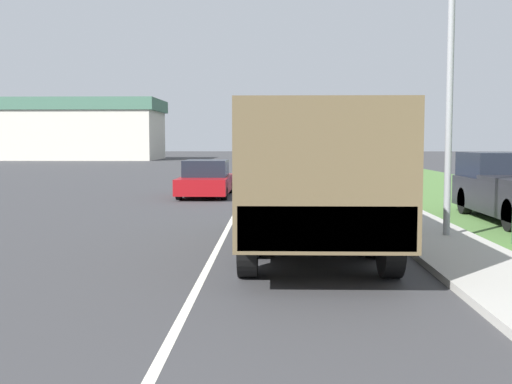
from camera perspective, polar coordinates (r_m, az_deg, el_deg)
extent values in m
plane|color=#38383A|center=(40.93, -0.03, 1.62)|extent=(180.00, 180.00, 0.00)
cube|color=silver|center=(40.93, -0.03, 1.62)|extent=(0.12, 120.00, 0.00)
cube|color=#ADAAA3|center=(41.06, 6.26, 1.68)|extent=(1.80, 120.00, 0.12)
cube|color=#4C7538|center=(41.66, 12.31, 1.58)|extent=(7.00, 120.00, 0.02)
cube|color=#606647|center=(15.21, 4.18, 2.84)|extent=(2.49, 2.22, 2.10)
cube|color=brown|center=(11.26, 5.13, 2.21)|extent=(2.49, 5.71, 2.09)
cube|color=#606647|center=(8.53, 6.29, -3.24)|extent=(2.36, 0.10, 0.60)
cube|color=red|center=(8.46, 0.00, -1.92)|extent=(0.12, 0.06, 0.12)
cube|color=red|center=(8.62, 12.52, -1.91)|extent=(0.12, 0.06, 0.12)
cylinder|color=black|center=(15.16, 0.04, -1.24)|extent=(0.30, 1.14, 1.14)
cylinder|color=black|center=(15.26, 8.29, -1.25)|extent=(0.30, 1.14, 1.14)
cylinder|color=black|center=(9.93, -0.73, -4.32)|extent=(0.30, 1.14, 1.14)
cylinder|color=black|center=(10.08, 11.84, -4.28)|extent=(0.30, 1.14, 1.14)
cylinder|color=black|center=(11.62, -0.40, -3.02)|extent=(0.30, 1.14, 1.14)
cylinder|color=black|center=(11.75, 10.34, -3.01)|extent=(0.30, 1.14, 1.14)
cube|color=maroon|center=(24.47, -4.48, 0.71)|extent=(1.83, 4.56, 0.58)
cube|color=black|center=(24.52, -4.47, 2.13)|extent=(1.61, 2.05, 0.62)
cylinder|color=black|center=(26.02, -5.93, 0.61)|extent=(0.20, 0.64, 0.64)
cylinder|color=black|center=(25.86, -2.35, 0.61)|extent=(0.20, 0.64, 0.64)
cylinder|color=black|center=(23.13, -6.86, 0.11)|extent=(0.20, 0.64, 0.64)
cylinder|color=black|center=(22.95, -2.83, 0.10)|extent=(0.20, 0.64, 0.64)
cube|color=navy|center=(32.19, 3.12, 1.82)|extent=(1.81, 4.13, 0.78)
cube|color=black|center=(32.24, 3.12, 3.22)|extent=(1.60, 1.86, 0.78)
cylinder|color=black|center=(33.51, 1.67, 1.51)|extent=(0.20, 0.64, 0.64)
cylinder|color=black|center=(33.55, 4.43, 1.50)|extent=(0.20, 0.64, 0.64)
cylinder|color=black|center=(30.87, 1.69, 1.25)|extent=(0.20, 0.64, 0.64)
cylinder|color=black|center=(30.92, 4.68, 1.24)|extent=(0.20, 0.64, 0.64)
cube|color=black|center=(19.25, 20.87, 2.28)|extent=(1.84, 2.28, 0.70)
cylinder|color=black|center=(19.25, 18.09, -0.74)|extent=(0.24, 0.76, 0.76)
cylinder|color=black|center=(15.86, 21.78, -1.92)|extent=(0.24, 0.76, 0.76)
cylinder|color=gray|center=(14.15, 16.93, 12.64)|extent=(0.14, 0.14, 8.03)
cube|color=beige|center=(75.66, -15.49, 4.85)|extent=(18.01, 9.99, 5.40)
cube|color=#3D6651|center=(75.76, -15.54, 7.40)|extent=(18.73, 10.39, 1.35)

